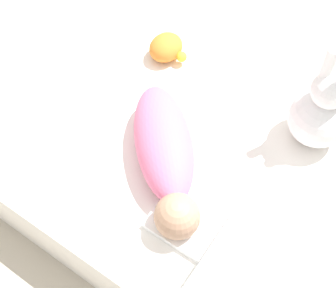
# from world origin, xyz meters

# --- Properties ---
(ground_plane) EXTENTS (12.00, 12.00, 0.00)m
(ground_plane) POSITION_xyz_m (0.00, 0.00, 0.00)
(ground_plane) COLOR #B2A893
(bed_mattress) EXTENTS (1.14, 0.85, 0.22)m
(bed_mattress) POSITION_xyz_m (0.00, 0.00, 0.11)
(bed_mattress) COLOR white
(bed_mattress) RESTS_ON ground_plane
(burp_cloth) EXTENTS (0.20, 0.19, 0.02)m
(burp_cloth) POSITION_xyz_m (0.17, -0.16, 0.23)
(burp_cloth) COLOR white
(burp_cloth) RESTS_ON bed_mattress
(swaddled_baby) EXTENTS (0.44, 0.46, 0.14)m
(swaddled_baby) POSITION_xyz_m (0.01, -0.05, 0.29)
(swaddled_baby) COLOR pink
(swaddled_baby) RESTS_ON bed_mattress
(bunny_plush) EXTENTS (0.18, 0.18, 0.36)m
(bunny_plush) POSITION_xyz_m (0.33, 0.30, 0.34)
(bunny_plush) COLOR white
(bunny_plush) RESTS_ON bed_mattress
(turtle_plush) EXTENTS (0.14, 0.13, 0.09)m
(turtle_plush) POSITION_xyz_m (-0.25, 0.33, 0.27)
(turtle_plush) COLOR orange
(turtle_plush) RESTS_ON bed_mattress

